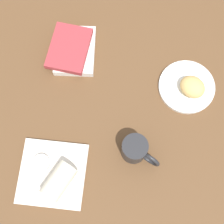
{
  "coord_description": "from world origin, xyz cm",
  "views": [
    {
      "loc": [
        30.72,
        -2.01,
        115.3
      ],
      "look_at": [
        -1.61,
        -1.16,
        7.0
      ],
      "focal_mm": 53.0,
      "sensor_mm": 36.0,
      "label": 1
    }
  ],
  "objects": [
    {
      "name": "dining_table",
      "position": [
        0.0,
        0.0,
        2.0
      ],
      "size": [
        110.0,
        90.0,
        4.0
      ],
      "primitive_type": "cube",
      "color": "brown",
      "rests_on": "ground"
    },
    {
      "name": "coffee_mug",
      "position": [
        12.02,
        6.12,
        9.22
      ],
      "size": [
        10.26,
        12.34,
        10.22
      ],
      "color": "#262628",
      "rests_on": "dining_table"
    },
    {
      "name": "breakfast_wrap",
      "position": [
        21.27,
        -18.61,
        8.96
      ],
      "size": [
        13.41,
        12.24,
        6.72
      ],
      "primitive_type": "cylinder",
      "rotation": [
        1.57,
        0.0,
        0.95
      ],
      "color": "beige",
      "rests_on": "square_plate"
    },
    {
      "name": "book_stack",
      "position": [
        -25.78,
        -14.87,
        6.6
      ],
      "size": [
        20.74,
        18.33,
        5.34
      ],
      "color": "silver",
      "rests_on": "dining_table"
    },
    {
      "name": "square_plate",
      "position": [
        18.53,
        -21.37,
        4.8
      ],
      "size": [
        24.28,
        24.28,
        1.6
      ],
      "primitive_type": "cube",
      "rotation": [
        0.0,
        0.0,
        -0.13
      ],
      "color": "silver",
      "rests_on": "dining_table"
    },
    {
      "name": "sauce_cup",
      "position": [
        15.12,
        -24.82,
        6.69
      ],
      "size": [
        5.67,
        5.67,
        2.02
      ],
      "color": "silver",
      "rests_on": "square_plate"
    },
    {
      "name": "scone_pastry",
      "position": [
        -9.58,
        26.92,
        8.25
      ],
      "size": [
        11.71,
        11.84,
        5.69
      ],
      "primitive_type": "ellipsoid",
      "rotation": [
        0.0,
        0.0,
        4.0
      ],
      "color": "#DDB265",
      "rests_on": "round_plate"
    },
    {
      "name": "round_plate",
      "position": [
        -11.02,
        25.81,
        4.7
      ],
      "size": [
        20.11,
        20.11,
        1.4
      ],
      "primitive_type": "cylinder",
      "color": "white",
      "rests_on": "dining_table"
    }
  ]
}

